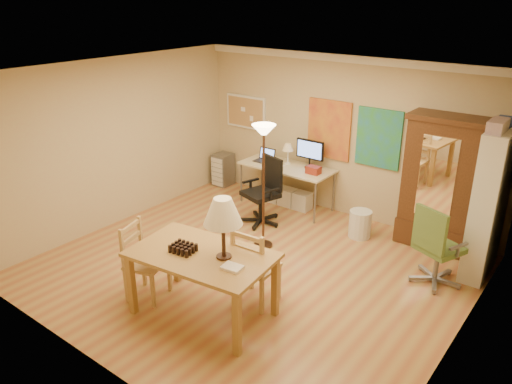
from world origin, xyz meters
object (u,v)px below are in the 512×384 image
Objects in this scene: dining_table at (209,243)px; bookshelf at (489,206)px; armoire at (439,192)px; computer_desk at (289,182)px; office_chair_black at (262,206)px; office_chair_green at (435,263)px.

bookshelf reaches higher than dining_table.
computer_desk is at bearing -178.22° from armoire.
office_chair_black is 2.94m from office_chair_green.
bookshelf reaches higher than armoire.
armoire reaches higher than dining_table.
office_chair_black is 0.55× the size of bookshelf.
office_chair_black is 3.45m from bookshelf.
office_chair_green is 1.03m from bookshelf.
office_chair_green is at bearing 51.34° from dining_table.
armoire is (1.49, 3.39, -0.10)m from dining_table.
office_chair_black is (-1.08, 2.46, -0.68)m from dining_table.
dining_table is at bearing -71.39° from computer_desk.
office_chair_green is (2.97, -0.98, -0.17)m from computer_desk.
bookshelf is (0.77, -0.44, 0.13)m from armoire.
office_chair_black is at bearing -171.68° from bookshelf.
computer_desk is at bearing 108.61° from dining_table.
office_chair_green is 0.55× the size of armoire.
computer_desk is at bearing 173.92° from bookshelf.
office_chair_black is 0.56× the size of armoire.
dining_table reaches higher than office_chair_green.
computer_desk is 1.51× the size of office_chair_green.
bookshelf is at bearing -29.59° from armoire.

